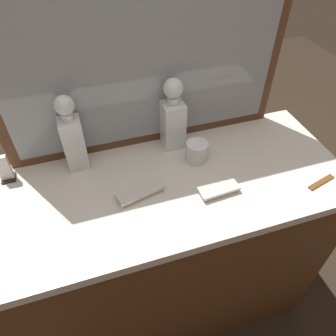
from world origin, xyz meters
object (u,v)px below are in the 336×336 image
at_px(crystal_decanter_front, 173,120).
at_px(silver_brush_left, 140,192).
at_px(crystal_tumbler_far_left, 197,152).
at_px(crystal_decanter_center, 73,140).
at_px(silver_brush_front, 219,190).
at_px(napkin_holder, 5,170).
at_px(tortoiseshell_comb, 321,182).

bearing_deg(crystal_decanter_front, silver_brush_left, -130.66).
relative_size(crystal_tumbler_far_left, silver_brush_left, 0.48).
relative_size(crystal_decanter_center, silver_brush_front, 2.06).
bearing_deg(silver_brush_left, napkin_holder, 153.24).
xyz_separation_m(crystal_decanter_front, crystal_tumbler_far_left, (0.06, -0.12, -0.08)).
height_order(crystal_decanter_center, crystal_tumbler_far_left, crystal_decanter_center).
distance_m(crystal_decanter_center, crystal_decanter_front, 0.39).
height_order(silver_brush_left, tortoiseshell_comb, silver_brush_left).
bearing_deg(silver_brush_left, crystal_decanter_center, 129.84).
distance_m(crystal_tumbler_far_left, silver_brush_front, 0.19).
height_order(tortoiseshell_comb, napkin_holder, napkin_holder).
relative_size(crystal_decanter_front, tortoiseshell_comb, 2.41).
xyz_separation_m(silver_brush_front, tortoiseshell_comb, (0.38, -0.08, -0.01)).
bearing_deg(tortoiseshell_comb, silver_brush_front, 168.88).
height_order(crystal_decanter_center, crystal_decanter_front, crystal_decanter_center).
height_order(crystal_decanter_front, silver_brush_left, crystal_decanter_front).
xyz_separation_m(crystal_tumbler_far_left, silver_brush_front, (0.01, -0.19, -0.02)).
bearing_deg(crystal_decanter_front, silver_brush_front, -77.06).
bearing_deg(crystal_tumbler_far_left, silver_brush_front, -86.34).
height_order(silver_brush_front, silver_brush_left, same).
height_order(crystal_decanter_center, silver_brush_left, crystal_decanter_center).
distance_m(crystal_tumbler_far_left, tortoiseshell_comb, 0.47).
distance_m(silver_brush_front, napkin_holder, 0.78).
height_order(crystal_decanter_front, silver_brush_front, crystal_decanter_front).
xyz_separation_m(crystal_decanter_center, tortoiseshell_comb, (0.84, -0.38, -0.12)).
relative_size(crystal_decanter_center, tortoiseshell_comb, 2.45).
relative_size(crystal_decanter_front, silver_brush_left, 1.69).
height_order(silver_brush_front, tortoiseshell_comb, silver_brush_front).
distance_m(crystal_decanter_front, silver_brush_front, 0.33).
height_order(crystal_tumbler_far_left, napkin_holder, napkin_holder).
bearing_deg(crystal_decanter_front, crystal_decanter_center, -178.89).
bearing_deg(crystal_tumbler_far_left, silver_brush_left, -156.62).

